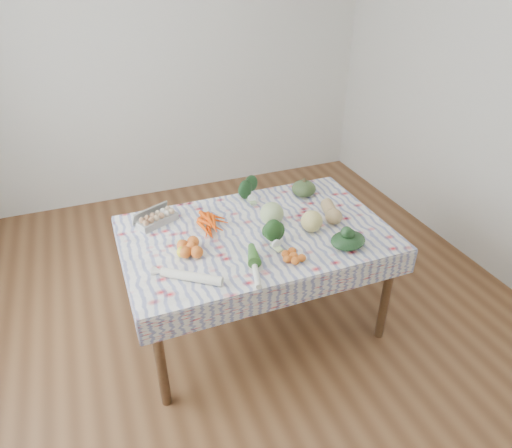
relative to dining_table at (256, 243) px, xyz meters
name	(u,v)px	position (x,y,z in m)	size (l,w,h in m)	color
ground	(256,321)	(0.00, 0.00, -0.68)	(4.50, 4.50, 0.00)	brown
wall_back	(170,56)	(0.00, 2.25, 0.72)	(4.00, 0.04, 2.80)	silver
dining_table	(256,243)	(0.00, 0.00, 0.00)	(1.60, 1.00, 0.75)	brown
tablecloth	(256,233)	(0.00, 0.00, 0.08)	(1.66, 1.06, 0.01)	silver
egg_carton	(158,219)	(-0.56, 0.32, 0.12)	(0.26, 0.11, 0.07)	#9D9D99
carrot_bunch	(211,224)	(-0.25, 0.16, 0.11)	(0.25, 0.23, 0.05)	#F44B07
kale_bunch	(250,192)	(0.11, 0.40, 0.15)	(0.15, 0.13, 0.13)	#173819
kabocha_squash	(304,188)	(0.50, 0.33, 0.14)	(0.17, 0.17, 0.11)	#374B26
cabbage	(272,214)	(0.13, 0.05, 0.16)	(0.15, 0.15, 0.15)	#A3BA7A
butternut_squash	(331,211)	(0.52, -0.02, 0.14)	(0.11, 0.24, 0.11)	tan
orange_cluster	(192,247)	(-0.43, -0.07, 0.12)	(0.23, 0.23, 0.08)	orange
broccoli	(272,238)	(0.04, -0.18, 0.14)	(0.14, 0.14, 0.10)	#20491B
mandarin_cluster	(294,255)	(0.10, -0.35, 0.11)	(0.17, 0.17, 0.05)	orange
grapefruit	(312,221)	(0.33, -0.11, 0.15)	(0.14, 0.14, 0.14)	#DCCC70
spinach_bag	(348,241)	(0.45, -0.36, 0.13)	(0.22, 0.17, 0.09)	black
daikon	(192,277)	(-0.50, -0.33, 0.11)	(0.05, 0.05, 0.36)	white
leek	(255,267)	(-0.15, -0.36, 0.10)	(0.04, 0.04, 0.34)	silver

